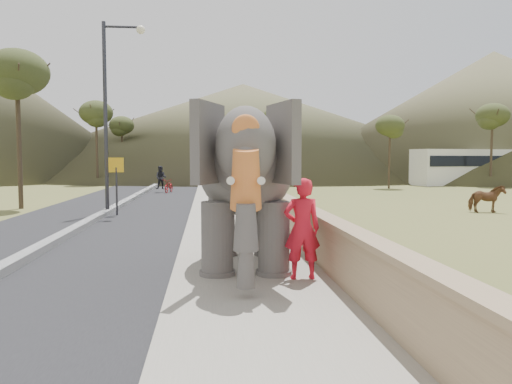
% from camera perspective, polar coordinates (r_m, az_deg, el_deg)
% --- Properties ---
extents(ground, '(160.00, 160.00, 0.00)m').
position_cam_1_polar(ground, '(10.02, -0.88, -9.95)').
color(ground, olive).
rests_on(ground, ground).
extents(road, '(7.00, 120.00, 0.03)m').
position_cam_1_polar(road, '(20.28, -17.57, -2.99)').
color(road, black).
rests_on(road, ground).
extents(median, '(0.35, 120.00, 0.22)m').
position_cam_1_polar(median, '(20.26, -17.57, -2.72)').
color(median, black).
rests_on(median, ground).
extents(walkway, '(3.00, 120.00, 0.15)m').
position_cam_1_polar(walkway, '(19.85, -3.28, -2.78)').
color(walkway, '#9E9687').
rests_on(walkway, ground).
extents(parapet, '(0.30, 120.00, 1.10)m').
position_cam_1_polar(parapet, '(19.93, 1.46, -1.37)').
color(parapet, tan).
rests_on(parapet, ground).
extents(lamppost, '(1.76, 0.36, 8.00)m').
position_cam_1_polar(lamppost, '(21.97, -16.06, 10.27)').
color(lamppost, '#292A2E').
rests_on(lamppost, ground).
extents(signboard, '(0.60, 0.08, 2.40)m').
position_cam_1_polar(signboard, '(21.23, -15.67, 1.76)').
color(signboard, '#2D2D33').
rests_on(signboard, ground).
extents(cow, '(1.53, 0.88, 1.22)m').
position_cam_1_polar(cow, '(23.92, 24.84, -0.70)').
color(cow, brown).
rests_on(cow, ground).
extents(distant_car, '(4.44, 2.34, 1.44)m').
position_cam_1_polar(distant_car, '(50.37, 18.80, 1.85)').
color(distant_car, '#B6B7BD').
rests_on(distant_car, ground).
extents(bus_white, '(11.28, 4.90, 3.10)m').
position_cam_1_polar(bus_white, '(47.83, 23.32, 2.63)').
color(bus_white, white).
rests_on(bus_white, ground).
extents(hill_right, '(56.00, 56.00, 16.00)m').
position_cam_1_polar(hill_right, '(72.05, 25.36, 8.06)').
color(hill_right, brown).
rests_on(hill_right, ground).
extents(hill_far, '(80.00, 80.00, 14.00)m').
position_cam_1_polar(hill_far, '(80.03, -1.49, 7.28)').
color(hill_far, brown).
rests_on(hill_far, ground).
extents(elephant_and_man, '(2.54, 4.51, 3.16)m').
position_cam_1_polar(elephant_and_man, '(10.48, -1.12, 0.19)').
color(elephant_and_man, '#645F5B').
rests_on(elephant_and_man, ground).
extents(motorcyclist, '(1.43, 1.84, 1.83)m').
position_cam_1_polar(motorcyclist, '(34.29, -10.30, 1.08)').
color(motorcyclist, maroon).
rests_on(motorcyclist, ground).
extents(trees, '(47.48, 41.69, 8.24)m').
position_cam_1_polar(trees, '(37.71, 1.76, 5.85)').
color(trees, '#473828').
rests_on(trees, ground).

